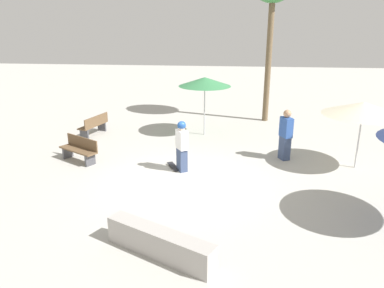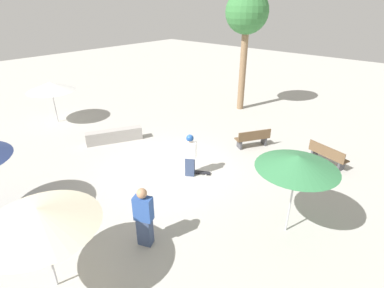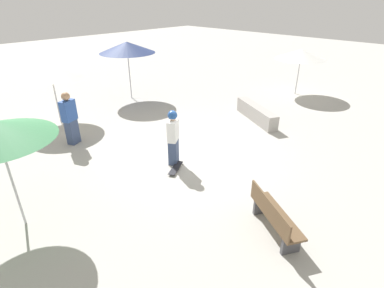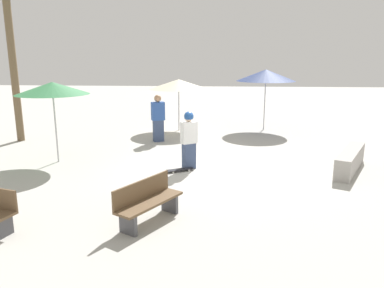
{
  "view_description": "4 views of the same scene",
  "coord_description": "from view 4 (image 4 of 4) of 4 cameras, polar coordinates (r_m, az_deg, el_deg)",
  "views": [
    {
      "loc": [
        -1.4,
        10.49,
        4.76
      ],
      "look_at": [
        -0.16,
        -1.29,
        0.8
      ],
      "focal_mm": 35.0,
      "sensor_mm": 36.0,
      "label": 1
    },
    {
      "loc": [
        -7.23,
        -7.45,
        6.15
      ],
      "look_at": [
        0.43,
        -0.7,
        1.16
      ],
      "focal_mm": 28.0,
      "sensor_mm": 36.0,
      "label": 2
    },
    {
      "loc": [
        6.02,
        -6.15,
        4.64
      ],
      "look_at": [
        0.55,
        -0.5,
        0.66
      ],
      "focal_mm": 28.0,
      "sensor_mm": 36.0,
      "label": 3
    },
    {
      "loc": [
        10.7,
        -0.01,
        3.26
      ],
      "look_at": [
        0.04,
        -0.77,
        0.72
      ],
      "focal_mm": 35.0,
      "sensor_mm": 36.0,
      "label": 4
    }
  ],
  "objects": [
    {
      "name": "ground_plane",
      "position": [
        11.19,
        3.97,
        -3.61
      ],
      "size": [
        60.0,
        60.0,
        0.0
      ],
      "primitive_type": "plane",
      "color": "#B2AFA8"
    },
    {
      "name": "skater_main",
      "position": [
        10.87,
        -0.48,
        0.89
      ],
      "size": [
        0.45,
        0.51,
        1.7
      ],
      "rotation": [
        0.0,
        0.0,
        5.28
      ],
      "color": "#38476B",
      "rests_on": "ground_plane"
    },
    {
      "name": "skateboard",
      "position": [
        10.79,
        -1.84,
        -3.91
      ],
      "size": [
        0.55,
        0.8,
        0.07
      ],
      "rotation": [
        0.0,
        0.0,
        5.19
      ],
      "color": "black",
      "rests_on": "ground_plane"
    },
    {
      "name": "concrete_ledge",
      "position": [
        11.76,
        22.95,
        -2.32
      ],
      "size": [
        2.49,
        1.56,
        0.6
      ],
      "rotation": [
        0.0,
        0.0,
        2.67
      ],
      "color": "#A8A39E",
      "rests_on": "ground_plane"
    },
    {
      "name": "bench_far",
      "position": [
        7.57,
        -6.76,
        -8.72
      ],
      "size": [
        1.6,
        1.2,
        0.85
      ],
      "rotation": [
        0.0,
        0.0,
        5.75
      ],
      "color": "#47474C",
      "rests_on": "ground_plane"
    },
    {
      "name": "shade_umbrella_cream",
      "position": [
        16.49,
        -2.05,
        9.09
      ],
      "size": [
        2.56,
        2.56,
        2.25
      ],
      "color": "#B7B7BC",
      "rests_on": "ground_plane"
    },
    {
      "name": "shade_umbrella_green",
      "position": [
        12.13,
        -20.5,
        7.96
      ],
      "size": [
        2.19,
        2.19,
        2.48
      ],
      "color": "#B7B7BC",
      "rests_on": "ground_plane"
    },
    {
      "name": "shade_umbrella_navy",
      "position": [
        16.91,
        11.19,
        10.23
      ],
      "size": [
        2.58,
        2.58,
        2.66
      ],
      "color": "#B7B7BC",
      "rests_on": "ground_plane"
    },
    {
      "name": "bystander_watching",
      "position": [
        14.44,
        -5.19,
        3.9
      ],
      "size": [
        0.45,
        0.56,
        1.81
      ],
      "rotation": [
        0.0,
        0.0,
        5.12
      ],
      "color": "#38476B",
      "rests_on": "ground_plane"
    }
  ]
}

